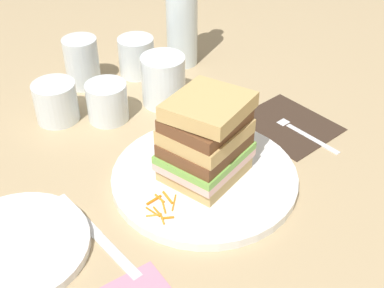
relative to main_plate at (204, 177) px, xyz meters
The scene contains 28 objects.
ground_plane 0.03m from the main_plate, 114.09° to the left, with size 3.00×3.00×0.00m, color tan.
main_plate is the anchor object (origin of this frame).
sandwich 0.07m from the main_plate, 19.28° to the right, with size 0.15×0.13×0.14m.
carrot_shred_0 0.11m from the main_plate, behind, with size 0.00×0.00×0.03m, color orange.
carrot_shred_1 0.08m from the main_plate, 164.78° to the right, with size 0.00×0.00×0.03m, color orange.
carrot_shred_2 0.11m from the main_plate, 159.23° to the right, with size 0.00×0.00×0.02m, color orange.
carrot_shred_3 0.12m from the main_plate, 169.02° to the right, with size 0.00×0.00×0.02m, color orange.
carrot_shred_4 0.11m from the main_plate, 161.99° to the right, with size 0.00×0.00×0.02m, color orange.
carrot_shred_5 0.09m from the main_plate, behind, with size 0.00×0.00×0.02m, color orange.
carrot_shred_6 0.11m from the main_plate, 169.55° to the right, with size 0.00×0.00×0.02m, color orange.
carrot_shred_7 0.10m from the main_plate, 168.64° to the right, with size 0.00×0.00×0.03m, color orange.
carrot_shred_8 0.10m from the main_plate, behind, with size 0.00×0.00×0.03m, color orange.
carrot_shred_9 0.08m from the main_plate, behind, with size 0.00×0.00×0.03m, color orange.
carrot_shred_10 0.09m from the main_plate, 21.53° to the left, with size 0.00×0.00×0.03m, color orange.
carrot_shred_11 0.11m from the main_plate, 18.96° to the left, with size 0.00×0.00×0.02m, color orange.
carrot_shred_12 0.09m from the main_plate, ahead, with size 0.00×0.00×0.02m, color orange.
carrot_shred_13 0.08m from the main_plate, 13.20° to the left, with size 0.00×0.00×0.02m, color orange.
carrot_shred_14 0.08m from the main_plate, 16.09° to the left, with size 0.00×0.00×0.03m, color orange.
napkin_dark 0.21m from the main_plate, ahead, with size 0.14×0.16×0.00m, color #38281E.
fork 0.21m from the main_plate, ahead, with size 0.02×0.17×0.00m.
knife 0.19m from the main_plate, behind, with size 0.02×0.20×0.00m.
juice_glass 0.24m from the main_plate, 67.45° to the left, with size 0.08×0.08×0.09m.
water_bottle 0.41m from the main_plate, 55.80° to the left, with size 0.06×0.06×0.28m.
empty_tumbler_0 0.32m from the main_plate, 106.53° to the left, with size 0.08×0.08×0.07m, color silver.
empty_tumbler_1 0.25m from the main_plate, 94.32° to the left, with size 0.07×0.07×0.07m, color silver.
empty_tumbler_2 0.38m from the main_plate, 88.38° to the left, with size 0.07×0.07×0.10m, color silver.
empty_tumbler_3 0.37m from the main_plate, 71.27° to the left, with size 0.07×0.07×0.08m, color silver.
side_plate 0.29m from the main_plate, 168.62° to the left, with size 0.20×0.20×0.01m, color white.
Camera 1 is at (-0.39, -0.47, 0.52)m, focal length 47.76 mm.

